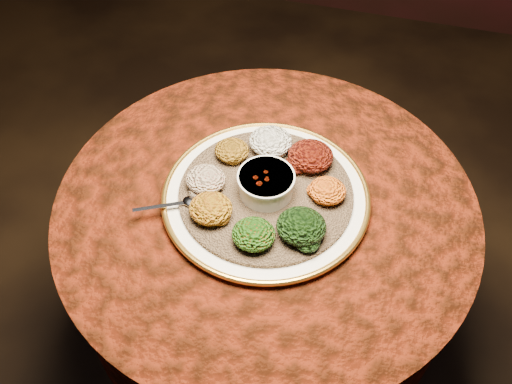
# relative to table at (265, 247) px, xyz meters

# --- Properties ---
(table) EXTENTS (0.96, 0.96, 0.73)m
(table) POSITION_rel_table_xyz_m (0.00, 0.00, 0.00)
(table) COLOR black
(table) RESTS_ON ground
(platter) EXTENTS (0.50, 0.50, 0.02)m
(platter) POSITION_rel_table_xyz_m (-0.00, 0.00, 0.19)
(platter) COLOR white
(platter) RESTS_ON table
(injera) EXTENTS (0.49, 0.49, 0.01)m
(injera) POSITION_rel_table_xyz_m (-0.00, 0.00, 0.20)
(injera) COLOR brown
(injera) RESTS_ON platter
(stew_bowl) EXTENTS (0.13, 0.13, 0.05)m
(stew_bowl) POSITION_rel_table_xyz_m (-0.00, 0.00, 0.24)
(stew_bowl) COLOR silver
(stew_bowl) RESTS_ON injera
(spoon) EXTENTS (0.14, 0.08, 0.01)m
(spoon) POSITION_rel_table_xyz_m (-0.16, -0.07, 0.21)
(spoon) COLOR silver
(spoon) RESTS_ON injera
(portion_ayib) EXTENTS (0.10, 0.10, 0.05)m
(portion_ayib) POSITION_rel_table_xyz_m (-0.03, 0.14, 0.23)
(portion_ayib) COLOR white
(portion_ayib) RESTS_ON injera
(portion_kitfo) EXTENTS (0.11, 0.10, 0.05)m
(portion_kitfo) POSITION_rel_table_xyz_m (0.07, 0.12, 0.23)
(portion_kitfo) COLOR black
(portion_kitfo) RESTS_ON injera
(portion_tikil) EXTENTS (0.08, 0.08, 0.04)m
(portion_tikil) POSITION_rel_table_xyz_m (0.13, 0.03, 0.23)
(portion_tikil) COLOR #A8750E
(portion_tikil) RESTS_ON injera
(portion_gomen) EXTENTS (0.10, 0.10, 0.05)m
(portion_gomen) POSITION_rel_table_xyz_m (0.10, -0.09, 0.23)
(portion_gomen) COLOR black
(portion_gomen) RESTS_ON injera
(portion_mixveg) EXTENTS (0.09, 0.09, 0.04)m
(portion_mixveg) POSITION_rel_table_xyz_m (0.01, -0.13, 0.23)
(portion_mixveg) COLOR maroon
(portion_mixveg) RESTS_ON injera
(portion_kik) EXTENTS (0.09, 0.09, 0.05)m
(portion_kik) POSITION_rel_table_xyz_m (-0.10, -0.09, 0.23)
(portion_kik) COLOR #A16E0E
(portion_kik) RESTS_ON injera
(portion_timatim) EXTENTS (0.09, 0.08, 0.04)m
(portion_timatim) POSITION_rel_table_xyz_m (-0.14, -0.01, 0.23)
(portion_timatim) COLOR maroon
(portion_timatim) RESTS_ON injera
(portion_shiro) EXTENTS (0.08, 0.08, 0.04)m
(portion_shiro) POSITION_rel_table_xyz_m (-0.11, 0.09, 0.23)
(portion_shiro) COLOR #83520F
(portion_shiro) RESTS_ON injera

